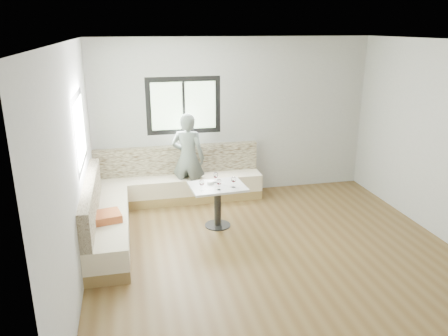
# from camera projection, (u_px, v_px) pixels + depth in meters

# --- Properties ---
(room) EXTENTS (5.01, 5.01, 2.81)m
(room) POSITION_uv_depth(u_px,v_px,m) (273.00, 154.00, 5.57)
(room) COLOR brown
(room) RESTS_ON ground
(banquette) EXTENTS (2.90, 2.80, 0.95)m
(banquette) POSITION_uv_depth(u_px,v_px,m) (151.00, 198.00, 7.04)
(banquette) COLOR #9B7C47
(banquette) RESTS_ON ground
(table) EXTENTS (0.86, 0.69, 0.67)m
(table) POSITION_uv_depth(u_px,v_px,m) (218.00, 196.00, 6.65)
(table) COLOR black
(table) RESTS_ON ground
(person) EXTENTS (0.68, 0.58, 1.59)m
(person) POSITION_uv_depth(u_px,v_px,m) (188.00, 158.00, 7.52)
(person) COLOR slate
(person) RESTS_ON ground
(olive_ramekin) EXTENTS (0.11, 0.11, 0.04)m
(olive_ramekin) POSITION_uv_depth(u_px,v_px,m) (210.00, 182.00, 6.67)
(olive_ramekin) COLOR white
(olive_ramekin) RESTS_ON table
(wine_glass_a) EXTENTS (0.08, 0.08, 0.17)m
(wine_glass_a) POSITION_uv_depth(u_px,v_px,m) (202.00, 183.00, 6.36)
(wine_glass_a) COLOR white
(wine_glass_a) RESTS_ON table
(wine_glass_b) EXTENTS (0.08, 0.08, 0.17)m
(wine_glass_b) POSITION_uv_depth(u_px,v_px,m) (219.00, 182.00, 6.39)
(wine_glass_b) COLOR white
(wine_glass_b) RESTS_ON table
(wine_glass_c) EXTENTS (0.08, 0.08, 0.17)m
(wine_glass_c) POSITION_uv_depth(u_px,v_px,m) (234.00, 180.00, 6.49)
(wine_glass_c) COLOR white
(wine_glass_c) RESTS_ON table
(wine_glass_d) EXTENTS (0.08, 0.08, 0.17)m
(wine_glass_d) POSITION_uv_depth(u_px,v_px,m) (216.00, 176.00, 6.68)
(wine_glass_d) COLOR white
(wine_glass_d) RESTS_ON table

